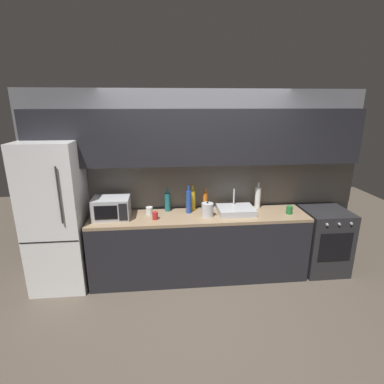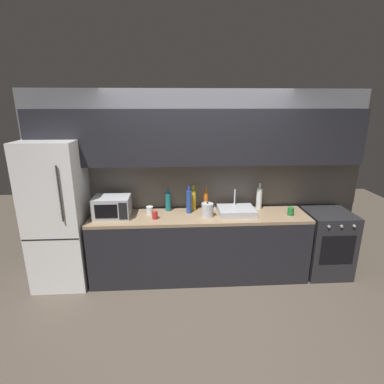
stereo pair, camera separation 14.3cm
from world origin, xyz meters
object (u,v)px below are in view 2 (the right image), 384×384
at_px(wine_bottle_orange, 206,201).
at_px(mug_green, 291,211).
at_px(refrigerator, 58,215).
at_px(wine_bottle_white, 259,198).
at_px(wine_bottle_blue, 189,202).
at_px(wine_bottle_yellow, 193,200).
at_px(mug_red, 155,215).
at_px(wine_bottle_teal, 168,201).
at_px(microwave, 112,207).
at_px(kettle, 207,210).
at_px(oven_range, 326,243).
at_px(mug_clear, 150,210).

relative_size(wine_bottle_orange, mug_green, 2.92).
relative_size(refrigerator, wine_bottle_white, 5.18).
distance_m(refrigerator, wine_bottle_blue, 1.68).
xyz_separation_m(wine_bottle_yellow, mug_red, (-0.51, -0.30, -0.10)).
bearing_deg(wine_bottle_teal, microwave, -165.01).
relative_size(kettle, mug_red, 2.04).
distance_m(oven_range, wine_bottle_yellow, 1.95).
height_order(microwave, mug_clear, microwave).
height_order(wine_bottle_white, mug_red, wine_bottle_white).
bearing_deg(mug_red, wine_bottle_yellow, 30.80).
distance_m(oven_range, mug_clear, 2.48).
relative_size(oven_range, wine_bottle_orange, 2.89).
xyz_separation_m(wine_bottle_white, wine_bottle_teal, (-1.26, 0.00, -0.03)).
relative_size(kettle, wine_bottle_orange, 0.65).
xyz_separation_m(wine_bottle_teal, mug_green, (1.61, -0.28, -0.08)).
relative_size(refrigerator, wine_bottle_blue, 5.08).
relative_size(wine_bottle_white, mug_clear, 3.62).
xyz_separation_m(wine_bottle_blue, mug_clear, (-0.52, -0.01, -0.11)).
bearing_deg(microwave, wine_bottle_yellow, 10.36).
distance_m(wine_bottle_yellow, mug_clear, 0.61).
bearing_deg(wine_bottle_white, microwave, -174.52).
bearing_deg(mug_red, wine_bottle_teal, 61.37).
bearing_deg(mug_red, wine_bottle_orange, 24.28).
height_order(kettle, wine_bottle_white, wine_bottle_white).
bearing_deg(mug_red, mug_clear, 113.36).
bearing_deg(oven_range, wine_bottle_blue, 176.80).
relative_size(kettle, wine_bottle_white, 0.55).
xyz_separation_m(kettle, wine_bottle_blue, (-0.23, 0.15, 0.07)).
relative_size(microwave, mug_red, 4.66).
bearing_deg(wine_bottle_yellow, wine_bottle_orange, 1.44).
xyz_separation_m(refrigerator, mug_clear, (1.15, 0.09, 0.00)).
distance_m(kettle, wine_bottle_blue, 0.29).
height_order(wine_bottle_teal, mug_clear, wine_bottle_teal).
height_order(refrigerator, mug_green, refrigerator).
bearing_deg(wine_bottle_blue, wine_bottle_white, 5.97).
xyz_separation_m(kettle, mug_red, (-0.68, -0.04, -0.04)).
height_order(wine_bottle_blue, mug_clear, wine_bottle_blue).
bearing_deg(wine_bottle_orange, microwave, -170.87).
bearing_deg(wine_bottle_yellow, mug_clear, -168.67).
distance_m(wine_bottle_white, mug_red, 1.46).
xyz_separation_m(microwave, kettle, (1.23, -0.07, -0.05)).
height_order(kettle, mug_clear, kettle).
distance_m(refrigerator, oven_range, 3.62).
relative_size(refrigerator, wine_bottle_yellow, 5.46).
bearing_deg(wine_bottle_blue, refrigerator, -176.40).
distance_m(kettle, wine_bottle_white, 0.79).
xyz_separation_m(wine_bottle_orange, wine_bottle_teal, (-0.52, -0.01, 0.00)).
height_order(wine_bottle_blue, mug_red, wine_bottle_blue).
xyz_separation_m(wine_bottle_blue, wine_bottle_yellow, (0.07, 0.11, -0.01)).
relative_size(wine_bottle_white, mug_red, 3.72).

